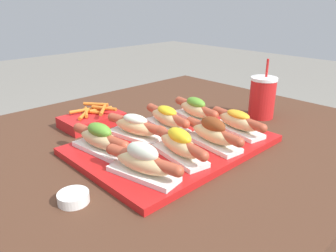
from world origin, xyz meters
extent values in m
cube|color=#4C2D1E|center=(0.00, 0.00, 0.35)|extent=(1.46, 1.07, 0.71)
cube|color=red|center=(0.04, -0.08, 0.72)|extent=(0.52, 0.37, 0.02)
cube|color=white|center=(-0.14, -0.17, 0.73)|extent=(0.09, 0.18, 0.01)
ellipsoid|color=#E5C184|center=(-0.14, -0.17, 0.76)|extent=(0.08, 0.15, 0.04)
cylinder|color=#AD472D|center=(-0.14, -0.17, 0.77)|extent=(0.06, 0.18, 0.03)
sphere|color=#AD472D|center=(-0.12, -0.26, 0.77)|extent=(0.03, 0.03, 0.03)
sphere|color=#AD472D|center=(-0.16, -0.08, 0.77)|extent=(0.03, 0.03, 0.03)
ellipsoid|color=silver|center=(-0.14, -0.17, 0.78)|extent=(0.06, 0.09, 0.04)
cube|color=white|center=(-0.02, -0.16, 0.73)|extent=(0.09, 0.18, 0.01)
ellipsoid|color=#E5C184|center=(-0.02, -0.16, 0.76)|extent=(0.07, 0.15, 0.04)
cylinder|color=#AD472D|center=(-0.02, -0.16, 0.77)|extent=(0.06, 0.19, 0.03)
sphere|color=#AD472D|center=(-0.03, -0.25, 0.77)|extent=(0.03, 0.03, 0.03)
sphere|color=#AD472D|center=(0.00, -0.07, 0.77)|extent=(0.03, 0.03, 0.03)
ellipsoid|color=yellow|center=(-0.02, -0.16, 0.78)|extent=(0.05, 0.09, 0.04)
cube|color=white|center=(0.10, -0.17, 0.73)|extent=(0.08, 0.17, 0.01)
ellipsoid|color=#E5C184|center=(0.10, -0.17, 0.76)|extent=(0.06, 0.15, 0.04)
cylinder|color=#AD472D|center=(0.10, -0.17, 0.77)|extent=(0.05, 0.19, 0.03)
sphere|color=#AD472D|center=(0.09, -0.26, 0.77)|extent=(0.03, 0.03, 0.03)
sphere|color=#AD472D|center=(0.11, -0.08, 0.77)|extent=(0.03, 0.03, 0.03)
ellipsoid|color=brown|center=(0.10, -0.17, 0.78)|extent=(0.05, 0.09, 0.04)
cube|color=white|center=(0.22, -0.16, 0.73)|extent=(0.09, 0.18, 0.01)
ellipsoid|color=#E5C184|center=(0.22, -0.16, 0.76)|extent=(0.07, 0.15, 0.04)
cylinder|color=#AD472D|center=(0.22, -0.16, 0.77)|extent=(0.06, 0.19, 0.03)
sphere|color=#AD472D|center=(0.21, -0.25, 0.77)|extent=(0.03, 0.03, 0.03)
sphere|color=#AD472D|center=(0.24, -0.07, 0.77)|extent=(0.03, 0.03, 0.03)
ellipsoid|color=gold|center=(0.22, -0.16, 0.78)|extent=(0.05, 0.09, 0.02)
cube|color=white|center=(-0.14, 0.01, 0.73)|extent=(0.08, 0.17, 0.01)
ellipsoid|color=#E5C184|center=(-0.14, 0.01, 0.76)|extent=(0.06, 0.15, 0.04)
cylinder|color=#AD472D|center=(-0.14, 0.01, 0.77)|extent=(0.04, 0.19, 0.03)
sphere|color=#AD472D|center=(-0.13, -0.08, 0.77)|extent=(0.03, 0.03, 0.03)
sphere|color=#AD472D|center=(-0.15, 0.10, 0.77)|extent=(0.03, 0.03, 0.03)
ellipsoid|color=#5B992D|center=(-0.14, 0.01, 0.78)|extent=(0.05, 0.08, 0.04)
cube|color=white|center=(-0.02, 0.02, 0.73)|extent=(0.09, 0.18, 0.01)
ellipsoid|color=#E5C184|center=(-0.02, 0.02, 0.76)|extent=(0.07, 0.15, 0.04)
cylinder|color=#AD472D|center=(-0.02, 0.02, 0.77)|extent=(0.06, 0.19, 0.03)
sphere|color=#AD472D|center=(0.00, -0.07, 0.77)|extent=(0.03, 0.03, 0.03)
sphere|color=#AD472D|center=(-0.03, 0.11, 0.77)|extent=(0.03, 0.03, 0.03)
ellipsoid|color=silver|center=(-0.02, 0.02, 0.78)|extent=(0.05, 0.09, 0.03)
cube|color=white|center=(0.10, 0.01, 0.73)|extent=(0.08, 0.17, 0.01)
ellipsoid|color=#E5C184|center=(0.10, 0.01, 0.76)|extent=(0.07, 0.15, 0.04)
cylinder|color=#AD472D|center=(0.10, 0.01, 0.77)|extent=(0.05, 0.19, 0.03)
sphere|color=#AD472D|center=(0.08, -0.08, 0.77)|extent=(0.03, 0.03, 0.03)
sphere|color=#AD472D|center=(0.11, 0.10, 0.77)|extent=(0.03, 0.03, 0.03)
ellipsoid|color=yellow|center=(0.10, 0.01, 0.78)|extent=(0.05, 0.09, 0.02)
cube|color=white|center=(0.22, 0.00, 0.73)|extent=(0.09, 0.18, 0.01)
ellipsoid|color=#E5C184|center=(0.22, 0.00, 0.76)|extent=(0.07, 0.15, 0.04)
cylinder|color=#AD472D|center=(0.22, 0.00, 0.77)|extent=(0.06, 0.19, 0.03)
sphere|color=#AD472D|center=(0.20, -0.09, 0.77)|extent=(0.03, 0.03, 0.03)
sphere|color=#AD472D|center=(0.23, 0.09, 0.77)|extent=(0.03, 0.03, 0.03)
ellipsoid|color=#5B992D|center=(0.22, 0.00, 0.78)|extent=(0.05, 0.09, 0.03)
cylinder|color=white|center=(-0.29, -0.13, 0.72)|extent=(0.06, 0.06, 0.02)
cylinder|color=yellow|center=(-0.29, -0.13, 0.72)|extent=(0.05, 0.05, 0.01)
cylinder|color=red|center=(0.43, -0.11, 0.77)|extent=(0.09, 0.09, 0.13)
cylinder|color=white|center=(0.43, -0.11, 0.84)|extent=(0.09, 0.09, 0.01)
cylinder|color=red|center=(0.45, -0.11, 0.88)|extent=(0.01, 0.01, 0.06)
cube|color=red|center=(-0.03, 0.23, 0.72)|extent=(0.19, 0.12, 0.03)
cylinder|color=orange|center=(-0.06, 0.23, 0.75)|extent=(0.06, 0.06, 0.01)
cylinder|color=orange|center=(-0.04, 0.24, 0.75)|extent=(0.05, 0.08, 0.01)
cylinder|color=orange|center=(0.01, 0.26, 0.76)|extent=(0.06, 0.07, 0.01)
cylinder|color=orange|center=(-0.01, 0.20, 0.76)|extent=(0.07, 0.07, 0.01)
cylinder|color=orange|center=(0.01, 0.21, 0.76)|extent=(0.05, 0.08, 0.01)
cylinder|color=orange|center=(0.01, 0.23, 0.75)|extent=(0.08, 0.03, 0.01)
cylinder|color=orange|center=(-0.04, 0.26, 0.75)|extent=(0.08, 0.03, 0.01)
cylinder|color=orange|center=(-0.02, 0.24, 0.75)|extent=(0.04, 0.05, 0.01)
camera|label=1|loc=(-0.54, -0.66, 1.09)|focal=35.00mm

